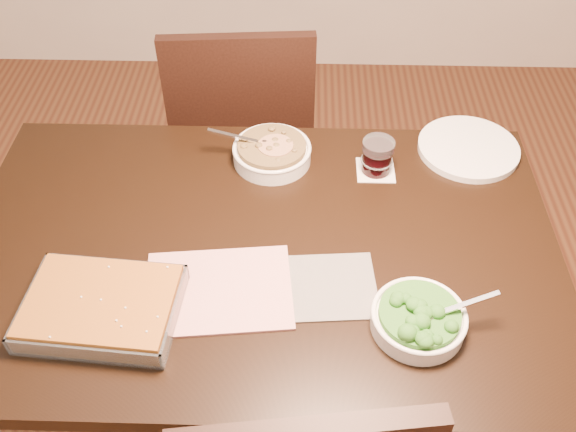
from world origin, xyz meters
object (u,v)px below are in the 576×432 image
Objects in this scene: stew_bowl at (272,152)px; dinner_plate at (468,148)px; wine_tumbler at (377,156)px; chair_far at (243,131)px; broccoli_bowl at (419,318)px; table at (260,271)px; baking_dish at (102,307)px.

dinner_plate is (0.53, 0.05, -0.02)m from stew_bowl.
chair_far is (-0.39, 0.44, -0.27)m from wine_tumbler.
wine_tumbler is at bearing 96.11° from broccoli_bowl.
stew_bowl is at bearing 172.90° from wine_tumbler.
broccoli_bowl reaches higher than dinner_plate.
stew_bowl reaches higher than dinner_plate.
table is 0.66m from dinner_plate.
dinner_plate is at bearing 19.05° from wine_tumbler.
table is 4.17× the size of baking_dish.
table is 0.33m from stew_bowl.
stew_bowl reaches higher than table.
table is at bearing 93.65° from chair_far.
wine_tumbler is at bearing -160.95° from dinner_plate.
broccoli_bowl is at bearing -109.34° from dinner_plate.
broccoli_bowl is at bearing 3.85° from baking_dish.
table is 5.18× the size of dinner_plate.
wine_tumbler is 0.65m from chair_far.
baking_dish is 1.03m from dinner_plate.
chair_far is at bearing 81.69° from baking_dish.
stew_bowl is 0.49m from chair_far.
baking_dish is at bearing 179.21° from broccoli_bowl.
baking_dish is (-0.31, -0.21, 0.12)m from table.
broccoli_bowl is 0.61m from dinner_plate.
wine_tumbler reaches higher than table.
baking_dish is at bearing -141.45° from wine_tumbler.
chair_far is at bearing 98.18° from table.
dinner_plate is (0.20, 0.58, -0.02)m from broccoli_bowl.
chair_far is (0.21, 0.92, -0.25)m from baking_dish.
wine_tumbler is at bearing 127.13° from chair_far.
stew_bowl is 0.28m from wine_tumbler.
baking_dish is 3.63× the size of wine_tumbler.
table is 0.40m from baking_dish.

